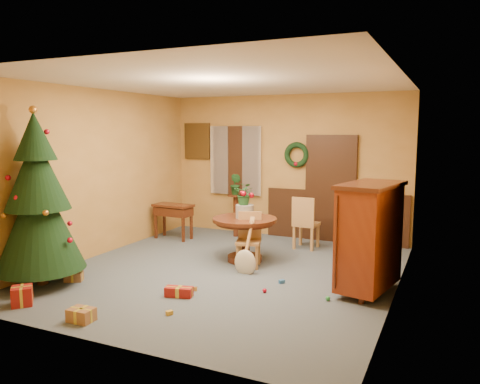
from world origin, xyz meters
The scene contains 21 objects.
room_envelope centered at (0.21, 2.70, 1.12)m, with size 5.50×5.50×5.50m.
dining_table centered at (0.01, 0.67, 0.52)m, with size 1.07×1.07×0.74m.
urn centered at (0.01, 0.67, 0.85)m, with size 0.30×0.30×0.22m, color slate.
centerpiece_plant centered at (0.01, 0.67, 1.15)m, with size 0.33×0.29×0.37m, color #1E4C23.
chair_near centered at (0.17, 0.47, 0.47)m, with size 0.47×0.47×0.88m.
chair_far centered at (0.69, 1.87, 0.53)m, with size 0.45×0.45×0.98m.
guitar centered at (0.29, 0.05, 0.42)m, with size 0.36×0.17×0.84m, color beige, non-canonical shape.
plant_stand centered at (-0.92, 2.30, 0.54)m, with size 0.34×0.34×0.87m.
stand_plant centered at (-0.92, 2.30, 1.09)m, with size 0.24×0.19×0.44m, color #19471E.
christmas_tree centered at (-2.15, -1.61, 1.20)m, with size 1.22×1.22×2.52m.
writing_desk centered at (-1.97, 1.56, 0.53)m, with size 0.82×0.44×0.71m.
sideboard centered at (2.15, -0.02, 0.80)m, with size 0.83×1.26×1.50m.
gift_a centered at (-0.69, -2.40, 0.08)m, with size 0.29×0.22×0.16m.
gift_b centered at (-1.73, -2.33, 0.12)m, with size 0.34×0.34×0.24m.
gift_c centered at (-1.84, -1.33, 0.07)m, with size 0.30×0.27×0.14m.
gift_d centered at (-0.10, -1.24, 0.06)m, with size 0.39×0.23×0.13m.
toy_a centered at (0.96, -0.16, 0.03)m, with size 0.08×0.05×0.05m, color #2660A7.
toy_b centered at (1.74, -0.57, 0.03)m, with size 0.06×0.06×0.06m, color green.
toy_c centered at (0.13, -1.82, 0.03)m, with size 0.08×0.05×0.05m, color gold.
toy_d centered at (0.88, -0.63, 0.03)m, with size 0.06×0.06×0.06m, color #B60C24.
toy_e centered at (-0.03, -0.96, 0.03)m, with size 0.08×0.05×0.05m, color gold.
Camera 1 is at (3.12, -6.32, 2.19)m, focal length 35.00 mm.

